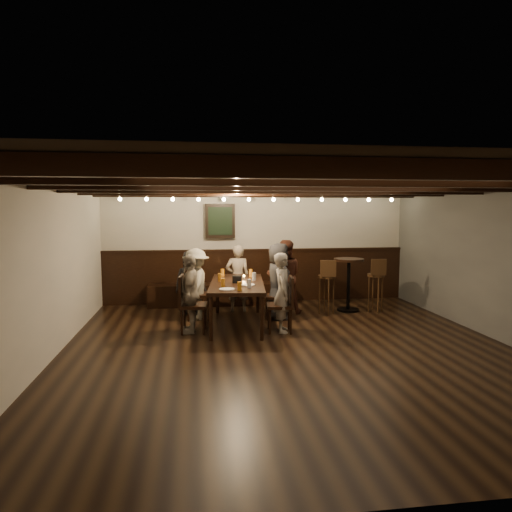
{
  "coord_description": "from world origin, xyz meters",
  "views": [
    {
      "loc": [
        -1.36,
        -6.22,
        2.02
      ],
      "look_at": [
        -0.32,
        1.3,
        1.22
      ],
      "focal_mm": 32.0,
      "sensor_mm": 36.0,
      "label": 1
    }
  ],
  "objects": [
    {
      "name": "bar_stool_right",
      "position": [
        2.14,
        2.13,
        0.39
      ],
      "size": [
        0.33,
        0.35,
        1.05
      ],
      "rotation": [
        0.0,
        0.0,
        -0.1
      ],
      "color": "#341E10",
      "rests_on": "floor"
    },
    {
      "name": "pint_e",
      "position": [
        -0.9,
        1.07,
        0.82
      ],
      "size": [
        0.07,
        0.07,
        0.14
      ],
      "primitive_type": "cylinder",
      "color": "#BF7219",
      "rests_on": "dining_table"
    },
    {
      "name": "chair_right_near",
      "position": [
        0.13,
        1.86,
        0.26
      ],
      "size": [
        0.43,
        0.43,
        0.86
      ],
      "rotation": [
        0.0,
        0.0,
        1.46
      ],
      "color": "black",
      "rests_on": "floor"
    },
    {
      "name": "candle",
      "position": [
        -0.48,
        1.78,
        0.77
      ],
      "size": [
        0.05,
        0.05,
        0.05
      ],
      "primitive_type": "cylinder",
      "color": "beige",
      "rests_on": "dining_table"
    },
    {
      "name": "plate_far",
      "position": [
        -0.48,
        1.17,
        0.76
      ],
      "size": [
        0.24,
        0.24,
        0.01
      ],
      "primitive_type": "cylinder",
      "color": "white",
      "rests_on": "dining_table"
    },
    {
      "name": "condiment_caddy",
      "position": [
        -0.63,
        1.44,
        0.81
      ],
      "size": [
        0.15,
        0.1,
        0.12
      ],
      "primitive_type": "cube",
      "color": "black",
      "rests_on": "dining_table"
    },
    {
      "name": "high_top_table",
      "position": [
        1.64,
        2.29,
        0.68
      ],
      "size": [
        0.58,
        0.58,
        1.04
      ],
      "color": "black",
      "rests_on": "floor"
    },
    {
      "name": "chair_left_far",
      "position": [
        -1.39,
        1.12,
        0.29
      ],
      "size": [
        0.47,
        0.47,
        0.94
      ],
      "rotation": [
        0.0,
        0.0,
        -1.68
      ],
      "color": "black",
      "rests_on": "floor"
    },
    {
      "name": "person_bench_left",
      "position": [
        -1.43,
        2.48,
        0.61
      ],
      "size": [
        0.64,
        0.45,
        1.22
      ],
      "primitive_type": "imported",
      "rotation": [
        0.0,
        0.0,
        3.03
      ],
      "color": "#242426",
      "rests_on": "floor"
    },
    {
      "name": "person_right_far",
      "position": [
        0.07,
        0.96,
        0.65
      ],
      "size": [
        0.36,
        0.51,
        1.3
      ],
      "primitive_type": "imported",
      "rotation": [
        0.0,
        0.0,
        1.46
      ],
      "color": "gray",
      "rests_on": "floor"
    },
    {
      "name": "bar_stool_left",
      "position": [
        1.14,
        2.08,
        0.39
      ],
      "size": [
        0.33,
        0.35,
        1.05
      ],
      "rotation": [
        0.0,
        0.0,
        -0.14
      ],
      "color": "#341E10",
      "rests_on": "floor"
    },
    {
      "name": "person_bench_right",
      "position": [
        0.36,
        2.29,
        0.71
      ],
      "size": [
        0.74,
        0.61,
        1.42
      ],
      "primitive_type": "imported",
      "rotation": [
        0.0,
        0.0,
        3.03
      ],
      "color": "#51281B",
      "rests_on": "floor"
    },
    {
      "name": "person_bench_centre",
      "position": [
        -0.52,
        2.54,
        0.66
      ],
      "size": [
        0.51,
        0.36,
        1.32
      ],
      "primitive_type": "imported",
      "rotation": [
        0.0,
        0.0,
        3.03
      ],
      "color": "gray",
      "rests_on": "floor"
    },
    {
      "name": "person_right_near",
      "position": [
        0.17,
        1.86,
        0.69
      ],
      "size": [
        0.51,
        0.72,
        1.39
      ],
      "primitive_type": "imported",
      "rotation": [
        0.0,
        0.0,
        1.46
      ],
      "color": "#262629",
      "rests_on": "floor"
    },
    {
      "name": "pint_b",
      "position": [
        -0.31,
        2.11,
        0.82
      ],
      "size": [
        0.07,
        0.07,
        0.14
      ],
      "primitive_type": "cylinder",
      "color": "#BF7219",
      "rests_on": "dining_table"
    },
    {
      "name": "pint_c",
      "position": [
        -0.92,
        1.62,
        0.82
      ],
      "size": [
        0.07,
        0.07,
        0.14
      ],
      "primitive_type": "cylinder",
      "color": "#BF7219",
      "rests_on": "dining_table"
    },
    {
      "name": "plate_near",
      "position": [
        -0.85,
        0.81,
        0.76
      ],
      "size": [
        0.24,
        0.24,
        0.01
      ],
      "primitive_type": "cylinder",
      "color": "white",
      "rests_on": "dining_table"
    },
    {
      "name": "pint_d",
      "position": [
        -0.31,
        1.66,
        0.82
      ],
      "size": [
        0.07,
        0.07,
        0.14
      ],
      "primitive_type": "cylinder",
      "color": "silver",
      "rests_on": "dining_table"
    },
    {
      "name": "person_left_near",
      "position": [
        -1.33,
        2.02,
        0.65
      ],
      "size": [
        0.57,
        0.89,
        1.3
      ],
      "primitive_type": "imported",
      "rotation": [
        0.0,
        0.0,
        -1.68
      ],
      "color": "gray",
      "rests_on": "floor"
    },
    {
      "name": "pint_f",
      "position": [
        -0.49,
        0.92,
        0.82
      ],
      "size": [
        0.07,
        0.07,
        0.14
      ],
      "primitive_type": "cylinder",
      "color": "silver",
      "rests_on": "dining_table"
    },
    {
      "name": "chair_left_near",
      "position": [
        -1.3,
        2.02,
        0.29
      ],
      "size": [
        0.48,
        0.48,
        0.95
      ],
      "rotation": [
        0.0,
        0.0,
        -1.68
      ],
      "color": "black",
      "rests_on": "floor"
    },
    {
      "name": "pint_a",
      "position": [
        -0.83,
        2.22,
        0.82
      ],
      "size": [
        0.07,
        0.07,
        0.14
      ],
      "primitive_type": "cylinder",
      "color": "#BF7219",
      "rests_on": "dining_table"
    },
    {
      "name": "person_left_far",
      "position": [
        -1.42,
        1.12,
        0.64
      ],
      "size": [
        0.39,
        0.78,
        1.28
      ],
      "primitive_type": "imported",
      "rotation": [
        0.0,
        0.0,
        -1.68
      ],
      "color": "gray",
      "rests_on": "floor"
    },
    {
      "name": "pint_g",
      "position": [
        -0.66,
        0.69,
        0.82
      ],
      "size": [
        0.07,
        0.07,
        0.14
      ],
      "primitive_type": "cylinder",
      "color": "#BF7219",
      "rests_on": "dining_table"
    },
    {
      "name": "dining_table",
      "position": [
        -0.63,
        1.49,
        0.69
      ],
      "size": [
        1.11,
        2.08,
        0.75
      ],
      "rotation": [
        0.0,
        0.0,
        -0.11
      ],
      "color": "black",
      "rests_on": "floor"
    },
    {
      "name": "room",
      "position": [
        -0.29,
        2.21,
        1.07
      ],
      "size": [
        7.0,
        7.0,
        7.0
      ],
      "color": "black",
      "rests_on": "ground"
    },
    {
      "name": "chair_right_far",
      "position": [
        0.04,
        0.97,
        0.28
      ],
      "size": [
        0.46,
        0.46,
        0.91
      ],
      "rotation": [
        0.0,
        0.0,
        1.46
      ],
      "color": "black",
      "rests_on": "floor"
    }
  ]
}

